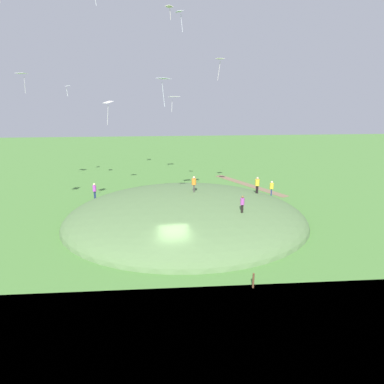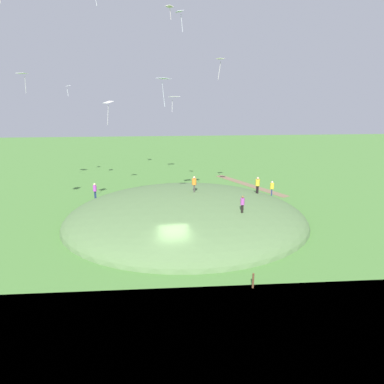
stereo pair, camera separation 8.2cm
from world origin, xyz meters
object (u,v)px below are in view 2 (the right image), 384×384
object	(u,v)px
person_watching_kites	(194,182)
person_with_child	(272,187)
person_walking_path	(95,189)
mooring_post	(253,281)
kite_2	(68,86)
person_on_hilltop	(258,183)
kite_3	(180,13)
kite_0	(164,80)
kite_12	(170,7)
kite_15	(220,60)
kite_6	(108,104)
kite_10	(174,97)
kite_1	(22,74)
person_near_shore	(243,202)

from	to	relation	value
person_watching_kites	person_with_child	distance (m)	9.74
person_watching_kites	person_with_child	bearing A→B (deg)	-66.42
person_walking_path	mooring_post	size ratio (longest dim) A/B	1.64
kite_2	person_with_child	bearing A→B (deg)	-108.08
person_on_hilltop	kite_3	xyz separation A→B (m)	(-5.33, 8.68, 16.09)
person_with_child	kite_2	bearing A→B (deg)	-92.74
kite_0	kite_12	size ratio (longest dim) A/B	1.87
kite_0	kite_3	bearing A→B (deg)	-26.41
person_watching_kites	kite_15	size ratio (longest dim) A/B	0.75
kite_12	mooring_post	size ratio (longest dim) A/B	1.11
kite_6	kite_10	world-z (taller)	kite_10
person_walking_path	kite_0	xyz separation A→B (m)	(-10.92, -8.01, 11.67)
kite_2	kite_15	bearing A→B (deg)	-110.31
kite_0	kite_10	world-z (taller)	kite_0
kite_6	kite_15	distance (m)	14.28
kite_1	kite_12	bearing A→B (deg)	-117.15
kite_3	kite_12	bearing A→B (deg)	8.68
person_watching_kites	kite_0	size ratio (longest dim) A/B	0.75
person_with_child	kite_6	xyz separation A→B (m)	(-7.09, 16.94, 9.59)
person_watching_kites	kite_15	bearing A→B (deg)	-30.84
person_near_shore	kite_6	distance (m)	14.64
kite_0	mooring_post	bearing A→B (deg)	-143.92
person_walking_path	person_on_hilltop	distance (m)	18.35
person_watching_kites	kite_1	world-z (taller)	kite_1
person_on_hilltop	kite_0	bearing A→B (deg)	-172.00
kite_2	kite_12	xyz separation A→B (m)	(-9.76, -12.24, 7.11)
kite_1	person_with_child	bearing A→B (deg)	-103.34
kite_1	kite_10	xyz separation A→B (m)	(-6.14, -17.56, -2.50)
kite_12	kite_3	bearing A→B (deg)	-171.32
person_near_shore	kite_10	distance (m)	14.12
kite_1	kite_3	bearing A→B (deg)	-127.01
kite_1	kite_12	size ratio (longest dim) A/B	1.92
person_near_shore	kite_15	xyz separation A→B (m)	(9.78, 0.84, 12.79)
person_with_child	kite_15	bearing A→B (deg)	-85.99
kite_6	person_on_hilltop	bearing A→B (deg)	-68.95
kite_12	kite_15	world-z (taller)	kite_12
person_with_child	kite_0	distance (m)	19.28
kite_10	kite_15	size ratio (longest dim) A/B	0.73
kite_2	kite_6	xyz separation A→B (m)	(-14.83, -6.74, -1.47)
kite_2	kite_3	bearing A→B (deg)	-138.07
kite_12	person_near_shore	bearing A→B (deg)	-136.54
person_walking_path	kite_12	distance (m)	20.61
person_walking_path	kite_10	xyz separation A→B (m)	(-0.69, -9.13, 10.11)
person_watching_kites	person_on_hilltop	world-z (taller)	person_watching_kites
mooring_post	kite_0	bearing A→B (deg)	36.08
kite_1	kite_2	distance (m)	5.19
kite_1	mooring_post	world-z (taller)	kite_1
kite_2	mooring_post	distance (m)	33.40
kite_1	kite_0	bearing A→B (deg)	-134.88
kite_12	kite_15	bearing A→B (deg)	-58.83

